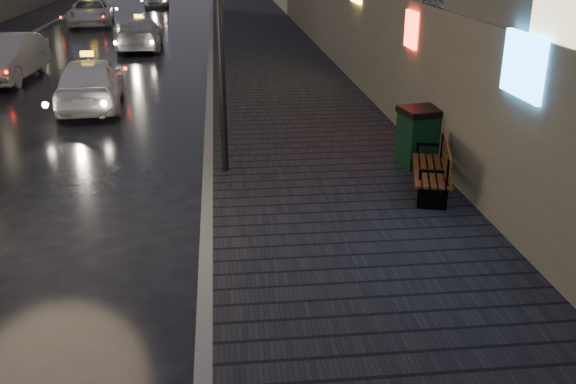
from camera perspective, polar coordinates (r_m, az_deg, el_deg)
name	(u,v)px	position (r m, az deg, el deg)	size (l,w,h in m)	color
ground	(70,367)	(7.85, -18.82, -14.48)	(120.00, 120.00, 0.00)	black
sidewalk	(268,51)	(27.63, -1.79, 12.39)	(4.60, 58.00, 0.15)	black
curb	(211,52)	(27.55, -6.89, 12.22)	(0.20, 58.00, 0.15)	slate
bench	(435,169)	(11.84, 12.98, 2.01)	(1.08, 1.93, 0.93)	black
trash_bin	(420,136)	(13.32, 11.61, 4.90)	(0.90, 0.90, 1.18)	black
taxi_near	(90,82)	(19.11, -17.18, 9.31)	(1.71, 4.26, 1.45)	white
car_left_mid	(6,58)	(24.00, -23.77, 10.86)	(1.60, 4.58, 1.51)	gray
taxi_mid	(140,34)	(29.32, -13.04, 13.56)	(1.87, 4.59, 1.33)	silver
taxi_far	(91,12)	(38.65, -17.14, 15.03)	(2.29, 4.98, 1.38)	silver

